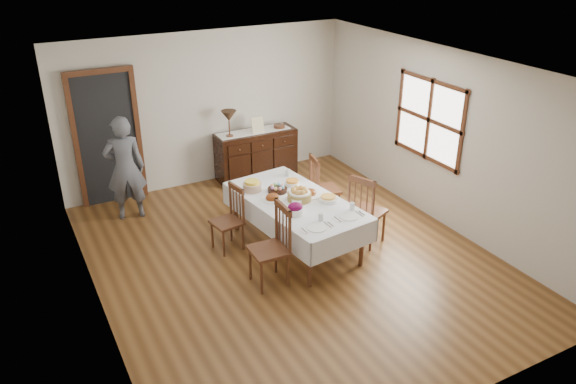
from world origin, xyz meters
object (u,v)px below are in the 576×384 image
chair_left_far (230,218)px  chair_right_far (322,186)px  table_lamp (229,117)px  chair_left_near (273,245)px  dining_table (295,205)px  chair_right_near (365,209)px  person (125,165)px  sideboard (256,154)px

chair_left_far → chair_right_far: size_ratio=0.93×
chair_left_far → table_lamp: bearing=147.9°
chair_left_near → dining_table: bearing=135.4°
chair_right_near → table_lamp: (-0.84, 2.82, 0.67)m
chair_right_near → chair_right_far: 1.01m
chair_left_near → person: (-1.15, 2.63, 0.33)m
dining_table → table_lamp: bearing=81.6°
chair_left_near → sideboard: bearing=160.2°
chair_left_near → sideboard: chair_left_near is taller
chair_left_near → chair_right_far: (1.48, 1.26, -0.04)m
dining_table → sideboard: size_ratio=1.57×
dining_table → person: size_ratio=1.29×
chair_right_far → person: size_ratio=0.57×
table_lamp → sideboard: bearing=4.0°
sideboard → person: (-2.38, -0.48, 0.44)m
chair_left_near → person: bearing=-154.5°
chair_left_near → table_lamp: (0.73, 3.07, 0.68)m
person → table_lamp: size_ratio=3.77×
chair_left_far → chair_right_far: bearing=88.9°
table_lamp → chair_right_near: bearing=-73.4°
sideboard → table_lamp: size_ratio=3.10×
chair_left_far → chair_right_far: 1.64m
sideboard → dining_table: bearing=-102.9°
chair_right_far → person: (-2.63, 1.37, 0.37)m
chair_left_near → chair_left_far: 1.05m
dining_table → table_lamp: size_ratio=4.87×
dining_table → table_lamp: (0.06, 2.43, 0.57)m
dining_table → chair_right_far: 1.03m
chair_right_far → table_lamp: 2.09m
dining_table → person: bearing=125.4°
dining_table → chair_left_far: bearing=146.8°
chair_right_near → sideboard: 2.87m
dining_table → person: person is taller
chair_right_far → person: person is taller
table_lamp → dining_table: bearing=-91.5°
chair_right_far → sideboard: chair_right_far is taller
dining_table → sideboard: 2.54m
dining_table → chair_left_near: (-0.67, -0.64, -0.11)m
chair_right_near → table_lamp: size_ratio=2.31×
dining_table → chair_right_far: bearing=30.6°
table_lamp → chair_left_far: bearing=-113.2°
sideboard → person: size_ratio=0.82×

